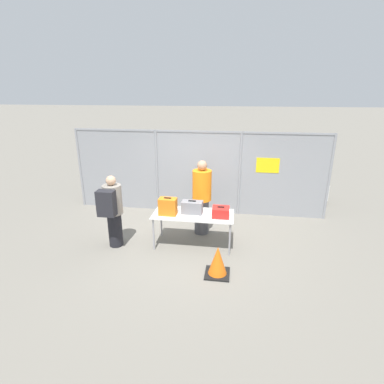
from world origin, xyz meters
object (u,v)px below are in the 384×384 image
(suitcase_orange, at_px, (168,206))
(suitcase_grey, at_px, (192,207))
(traffic_cone, at_px, (218,262))
(inspection_table, at_px, (193,216))
(security_worker_near, at_px, (202,197))
(suitcase_red, at_px, (221,212))
(traveler_hooded, at_px, (112,209))
(utility_trailer, at_px, (269,185))

(suitcase_orange, relative_size, suitcase_grey, 0.85)
(traffic_cone, bearing_deg, inspection_table, 119.96)
(security_worker_near, bearing_deg, suitcase_red, 143.29)
(security_worker_near, bearing_deg, suitcase_grey, 94.99)
(suitcase_orange, xyz_separation_m, suitcase_grey, (0.51, 0.15, -0.05))
(suitcase_red, xyz_separation_m, security_worker_near, (-0.49, 0.70, 0.07))
(suitcase_grey, bearing_deg, security_worker_near, 76.81)
(suitcase_red, height_order, traveler_hooded, traveler_hooded)
(traveler_hooded, bearing_deg, inspection_table, 3.63)
(traffic_cone, bearing_deg, suitcase_grey, 120.40)
(utility_trailer, bearing_deg, security_worker_near, -122.16)
(inspection_table, xyz_separation_m, security_worker_near, (0.11, 0.64, 0.23))
(inspection_table, distance_m, utility_trailer, 4.10)
(security_worker_near, bearing_deg, utility_trailer, -103.98)
(security_worker_near, distance_m, utility_trailer, 3.52)
(utility_trailer, xyz_separation_m, traffic_cone, (-1.34, -4.66, -0.12))
(suitcase_red, distance_m, utility_trailer, 3.92)
(suitcase_orange, distance_m, utility_trailer, 4.50)
(suitcase_grey, xyz_separation_m, traffic_cone, (0.65, -1.11, -0.62))
(inspection_table, bearing_deg, traveler_hooded, -168.91)
(suitcase_grey, distance_m, utility_trailer, 4.10)
(traveler_hooded, bearing_deg, utility_trailer, 39.36)
(inspection_table, xyz_separation_m, suitcase_orange, (-0.54, -0.12, 0.24))
(inspection_table, bearing_deg, utility_trailer, 61.26)
(suitcase_orange, bearing_deg, utility_trailer, 55.93)
(inspection_table, distance_m, security_worker_near, 0.69)
(suitcase_grey, bearing_deg, suitcase_orange, -163.40)
(suitcase_red, relative_size, security_worker_near, 0.20)
(security_worker_near, relative_size, traffic_cone, 3.09)
(suitcase_grey, bearing_deg, utility_trailer, 60.67)
(inspection_table, distance_m, suitcase_grey, 0.20)
(suitcase_grey, height_order, suitcase_red, suitcase_grey)
(inspection_table, height_order, security_worker_near, security_worker_near)
(traveler_hooded, xyz_separation_m, traffic_cone, (2.33, -0.74, -0.62))
(traveler_hooded, height_order, utility_trailer, traveler_hooded)
(inspection_table, bearing_deg, suitcase_red, -5.82)
(inspection_table, xyz_separation_m, traffic_cone, (0.62, -1.08, -0.43))
(inspection_table, bearing_deg, suitcase_orange, -167.52)
(suitcase_orange, distance_m, security_worker_near, 1.00)
(security_worker_near, xyz_separation_m, utility_trailer, (1.85, 2.95, -0.55))
(suitcase_grey, distance_m, traffic_cone, 1.43)
(suitcase_grey, height_order, utility_trailer, suitcase_grey)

